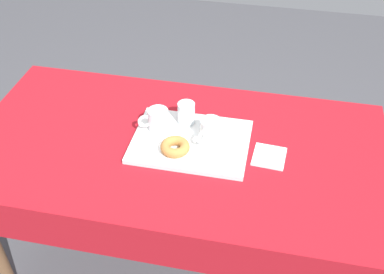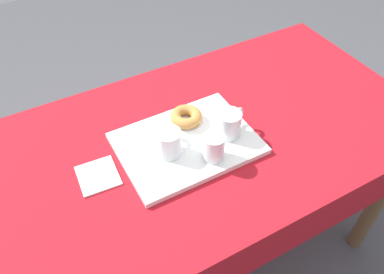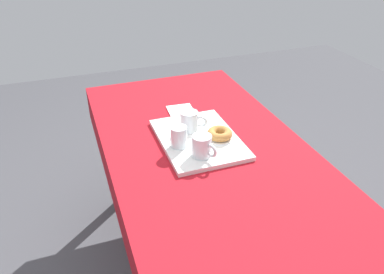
{
  "view_description": "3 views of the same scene",
  "coord_description": "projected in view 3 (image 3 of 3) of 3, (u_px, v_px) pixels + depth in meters",
  "views": [
    {
      "loc": [
        -0.32,
        1.26,
        1.9
      ],
      "look_at": [
        -0.06,
        -0.02,
        0.8
      ],
      "focal_mm": 43.32,
      "sensor_mm": 36.0,
      "label": 1
    },
    {
      "loc": [
        -0.46,
        -0.78,
        1.69
      ],
      "look_at": [
        -0.05,
        -0.04,
        0.84
      ],
      "focal_mm": 36.74,
      "sensor_mm": 36.0,
      "label": 2
    },
    {
      "loc": [
        1.21,
        -0.5,
        1.61
      ],
      "look_at": [
        0.0,
        -0.06,
        0.83
      ],
      "focal_mm": 35.28,
      "sensor_mm": 36.0,
      "label": 3
    }
  ],
  "objects": [
    {
      "name": "sugar_donut_left",
      "position": [
        220.0,
        134.0,
        1.56
      ],
      "size": [
        0.11,
        0.11,
        0.04
      ],
      "primitive_type": "torus",
      "color": "#BC7F3D",
      "rests_on": "donut_plate_left"
    },
    {
      "name": "paper_napkin",
      "position": [
        180.0,
        110.0,
        1.83
      ],
      "size": [
        0.12,
        0.13,
        0.01
      ],
      "primitive_type": "cube",
      "rotation": [
        0.0,
        0.0,
        -0.07
      ],
      "color": "white",
      "rests_on": "dining_table"
    },
    {
      "name": "dining_table",
      "position": [
        206.0,
        166.0,
        1.6
      ],
      "size": [
        1.55,
        0.81,
        0.77
      ],
      "color": "#A8141E",
      "rests_on": "ground"
    },
    {
      "name": "tea_mug_left",
      "position": [
        190.0,
        122.0,
        1.61
      ],
      "size": [
        0.08,
        0.11,
        0.09
      ],
      "color": "white",
      "rests_on": "serving_tray"
    },
    {
      "name": "ground_plane",
      "position": [
        204.0,
        272.0,
        1.95
      ],
      "size": [
        6.0,
        6.0,
        0.0
      ],
      "primitive_type": "plane",
      "color": "#47474C"
    },
    {
      "name": "donut_plate_left",
      "position": [
        219.0,
        138.0,
        1.57
      ],
      "size": [
        0.11,
        0.11,
        0.01
      ],
      "primitive_type": "cylinder",
      "color": "white",
      "rests_on": "serving_tray"
    },
    {
      "name": "serving_tray",
      "position": [
        198.0,
        139.0,
        1.59
      ],
      "size": [
        0.43,
        0.32,
        0.02
      ],
      "primitive_type": "cube",
      "color": "white",
      "rests_on": "dining_table"
    },
    {
      "name": "tea_mug_right",
      "position": [
        202.0,
        147.0,
        1.44
      ],
      "size": [
        0.11,
        0.08,
        0.09
      ],
      "color": "white",
      "rests_on": "serving_tray"
    },
    {
      "name": "water_glass_near",
      "position": [
        179.0,
        138.0,
        1.5
      ],
      "size": [
        0.07,
        0.07,
        0.09
      ],
      "color": "white",
      "rests_on": "serving_tray"
    }
  ]
}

